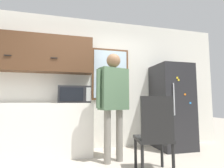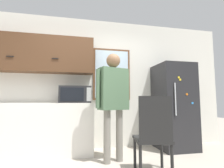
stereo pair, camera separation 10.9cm
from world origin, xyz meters
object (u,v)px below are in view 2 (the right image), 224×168
object	(u,v)px
microwave	(75,95)
refrigerator	(174,106)
person	(113,94)
chair	(153,132)

from	to	relation	value
microwave	refrigerator	world-z (taller)	refrigerator
person	refrigerator	xyz separation A→B (m)	(1.38, 0.49, -0.21)
chair	refrigerator	bearing A→B (deg)	-122.03
person	chair	bearing A→B (deg)	-75.02
microwave	refrigerator	bearing A→B (deg)	-0.31
microwave	person	bearing A→B (deg)	-39.78
refrigerator	chair	bearing A→B (deg)	-131.47
person	refrigerator	world-z (taller)	person
refrigerator	chair	distance (m)	1.51
refrigerator	person	bearing A→B (deg)	-160.28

